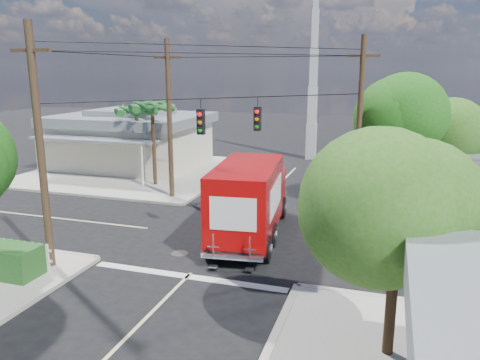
% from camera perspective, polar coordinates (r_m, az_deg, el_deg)
% --- Properties ---
extents(ground, '(120.00, 120.00, 0.00)m').
position_cam_1_polar(ground, '(21.21, -1.66, -6.99)').
color(ground, black).
rests_on(ground, ground).
extents(sidewalk_ne, '(14.12, 14.12, 0.14)m').
position_cam_1_polar(sidewalk_ne, '(30.80, 25.11, -1.65)').
color(sidewalk_ne, '#ADA79C').
rests_on(sidewalk_ne, ground).
extents(sidewalk_nw, '(14.12, 14.12, 0.14)m').
position_cam_1_polar(sidewalk_nw, '(35.18, -12.57, 1.05)').
color(sidewalk_nw, '#ADA79C').
rests_on(sidewalk_nw, ground).
extents(road_markings, '(32.00, 32.00, 0.01)m').
position_cam_1_polar(road_markings, '(19.91, -3.08, -8.37)').
color(road_markings, beige).
rests_on(road_markings, ground).
extents(building_nw, '(10.80, 10.20, 4.30)m').
position_cam_1_polar(building_nw, '(36.71, -13.02, 4.94)').
color(building_nw, beige).
rests_on(building_nw, sidewalk_nw).
extents(radio_tower, '(0.80, 0.80, 17.00)m').
position_cam_1_polar(radio_tower, '(39.27, 8.88, 10.66)').
color(radio_tower, silver).
rests_on(radio_tower, ground).
extents(tree_ne_front, '(4.21, 4.14, 6.66)m').
position_cam_1_polar(tree_ne_front, '(25.64, 19.06, 6.80)').
color(tree_ne_front, '#422D1C').
rests_on(tree_ne_front, sidewalk_ne).
extents(tree_ne_back, '(3.77, 3.66, 5.82)m').
position_cam_1_polar(tree_ne_back, '(28.07, 24.23, 5.67)').
color(tree_ne_back, '#422D1C').
rests_on(tree_ne_back, sidewalk_ne).
extents(tree_se, '(3.67, 3.54, 5.62)m').
position_cam_1_polar(tree_se, '(11.98, 18.83, -3.50)').
color(tree_se, '#422D1C').
rests_on(tree_se, sidewalk_se).
extents(palm_nw_front, '(3.01, 3.08, 5.59)m').
position_cam_1_polar(palm_nw_front, '(29.90, -10.66, 8.66)').
color(palm_nw_front, '#422D1C').
rests_on(palm_nw_front, sidewalk_nw).
extents(palm_nw_back, '(3.01, 3.08, 5.19)m').
position_cam_1_polar(palm_nw_back, '(32.21, -12.53, 8.23)').
color(palm_nw_back, '#422D1C').
rests_on(palm_nw_back, sidewalk_nw).
extents(utility_poles, '(12.00, 10.68, 9.00)m').
position_cam_1_polar(utility_poles, '(22.11, -4.25, 6.31)').
color(utility_poles, '#473321').
rests_on(utility_poles, ground).
extents(vending_boxes, '(1.90, 0.50, 1.10)m').
position_cam_1_polar(vending_boxes, '(25.82, 16.83, -2.23)').
color(vending_boxes, '#A61313').
rests_on(vending_boxes, sidewalk_ne).
extents(delivery_truck, '(3.33, 8.17, 3.45)m').
position_cam_1_polar(delivery_truck, '(20.77, 1.21, -2.35)').
color(delivery_truck, black).
rests_on(delivery_truck, ground).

